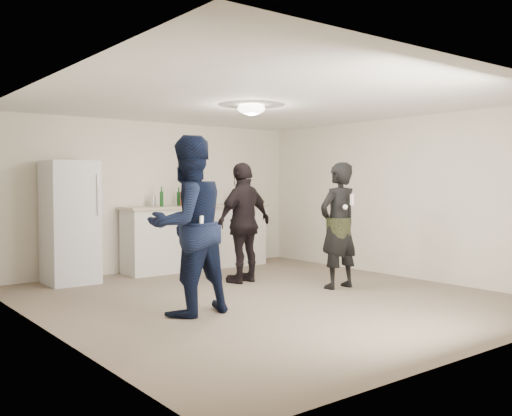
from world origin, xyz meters
TOP-DOWN VIEW (x-y plane):
  - floor at (0.00, 0.00)m, footprint 6.00×6.00m
  - ceiling at (0.00, 0.00)m, footprint 6.00×6.00m
  - wall_back at (0.00, 3.00)m, footprint 6.00×0.00m
  - wall_front at (0.00, -3.00)m, footprint 6.00×0.00m
  - wall_left at (-2.75, 0.00)m, footprint 0.00×6.00m
  - wall_right at (2.75, 0.00)m, footprint 0.00×6.00m
  - counter at (0.63, 2.67)m, footprint 2.60×0.56m
  - counter_top at (0.63, 2.67)m, footprint 2.68×0.64m
  - fridge at (-1.60, 2.60)m, footprint 0.70×0.70m
  - fridge_handle at (-1.32, 2.23)m, footprint 0.02×0.02m
  - ceiling_dome at (0.00, 0.30)m, footprint 0.36×0.36m
  - shaker at (-0.14, 2.79)m, footprint 0.08×0.08m
  - man at (-1.27, -0.20)m, footprint 1.04×0.84m
  - woman at (1.23, -0.09)m, footprint 0.65×0.43m
  - camo_shorts at (1.23, -0.09)m, footprint 0.34×0.34m
  - spectator at (0.47, 1.09)m, footprint 1.10×0.61m
  - remote_man at (-1.27, -0.48)m, footprint 0.04×0.04m
  - nunchuk_man at (-1.15, -0.45)m, footprint 0.07×0.07m
  - remote_woman at (1.23, -0.34)m, footprint 0.04×0.04m
  - nunchuk_woman at (1.13, -0.31)m, footprint 0.07×0.07m
  - bottle_cluster at (0.44, 2.71)m, footprint 1.54×0.25m

SIDE VIEW (x-z plane):
  - floor at x=0.00m, z-range 0.00..0.00m
  - counter at x=0.63m, z-range 0.00..1.05m
  - camo_shorts at x=1.23m, z-range 0.71..0.99m
  - woman at x=1.23m, z-range 0.00..1.76m
  - spectator at x=0.47m, z-range 0.00..1.78m
  - fridge at x=-1.60m, z-range 0.00..1.80m
  - nunchuk_man at x=-1.15m, z-range 0.95..1.01m
  - man at x=-1.27m, z-range 0.00..2.01m
  - remote_man at x=-1.27m, z-range 0.98..1.12m
  - counter_top at x=0.63m, z-range 1.05..1.09m
  - nunchuk_woman at x=1.13m, z-range 1.11..1.18m
  - shaker at x=-0.14m, z-range 1.09..1.26m
  - bottle_cluster at x=0.44m, z-range 1.08..1.33m
  - wall_back at x=0.00m, z-range -1.75..4.25m
  - wall_front at x=0.00m, z-range -1.75..4.25m
  - wall_left at x=-2.75m, z-range -1.75..4.25m
  - wall_right at x=2.75m, z-range -1.75..4.25m
  - remote_woman at x=1.23m, z-range 1.18..1.32m
  - fridge_handle at x=-1.32m, z-range 1.00..1.60m
  - ceiling_dome at x=0.00m, z-range 2.37..2.53m
  - ceiling at x=0.00m, z-range 2.50..2.50m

